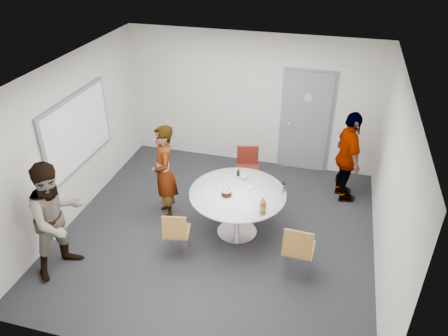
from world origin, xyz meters
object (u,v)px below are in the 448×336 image
(chair_near_left, at_px, (176,230))
(person_right, at_px, (348,157))
(whiteboard, at_px, (78,131))
(chair_far, at_px, (248,164))
(chair_near_right, at_px, (298,247))
(door, at_px, (306,122))
(table, at_px, (238,199))
(person_left, at_px, (57,219))
(person_main, at_px, (164,173))

(chair_near_left, distance_m, person_right, 3.33)
(whiteboard, relative_size, chair_far, 2.16)
(chair_near_right, bearing_deg, chair_far, 122.07)
(chair_near_right, xyz_separation_m, chair_far, (-1.18, 2.08, -0.01))
(door, height_order, table, door)
(whiteboard, relative_size, person_right, 1.11)
(person_left, relative_size, person_right, 1.04)
(person_right, bearing_deg, chair_near_left, 115.28)
(whiteboard, height_order, chair_near_left, whiteboard)
(door, height_order, chair_near_right, door)
(chair_near_left, distance_m, person_left, 1.69)
(person_left, bearing_deg, person_right, -29.70)
(person_right, bearing_deg, table, 114.58)
(door, bearing_deg, chair_far, -130.17)
(door, relative_size, chair_far, 2.41)
(door, distance_m, chair_near_left, 3.59)
(whiteboard, distance_m, person_right, 4.66)
(table, xyz_separation_m, person_right, (1.62, 1.50, 0.17))
(door, xyz_separation_m, person_right, (0.85, -0.92, -0.17))
(door, xyz_separation_m, person_left, (-3.05, -3.84, -0.14))
(door, relative_size, whiteboard, 1.12)
(chair_far, bearing_deg, chair_near_right, 105.99)
(whiteboard, xyz_separation_m, chair_near_left, (2.01, -0.91, -0.97))
(whiteboard, relative_size, chair_near_right, 2.11)
(whiteboard, bearing_deg, chair_near_left, -24.33)
(chair_near_right, relative_size, chair_far, 1.02)
(table, height_order, chair_far, table)
(person_left, bearing_deg, whiteboard, 41.50)
(person_main, bearing_deg, chair_near_right, 40.63)
(person_left, bearing_deg, chair_near_right, -54.99)
(chair_near_right, bearing_deg, table, 146.81)
(person_main, relative_size, person_left, 0.95)
(whiteboard, xyz_separation_m, person_left, (0.51, -1.56, -0.56))
(chair_near_right, bearing_deg, person_right, 77.81)
(whiteboard, xyz_separation_m, person_right, (4.41, 1.37, -0.60))
(person_main, bearing_deg, chair_near_left, 1.59)
(chair_near_right, bearing_deg, chair_near_left, -176.72)
(chair_near_right, relative_size, person_left, 0.51)
(chair_near_left, bearing_deg, whiteboard, 144.63)
(chair_near_right, bearing_deg, person_left, -166.02)
(whiteboard, relative_size, chair_near_left, 2.37)
(whiteboard, height_order, chair_near_right, whiteboard)
(chair_near_right, height_order, chair_far, chair_near_right)
(door, height_order, chair_near_left, door)
(table, bearing_deg, person_right, 42.78)
(table, xyz_separation_m, person_main, (-1.32, 0.18, 0.16))
(whiteboard, height_order, person_main, whiteboard)
(chair_near_left, bearing_deg, door, 53.07)
(whiteboard, distance_m, table, 2.89)
(chair_far, bearing_deg, chair_near_left, 59.57)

